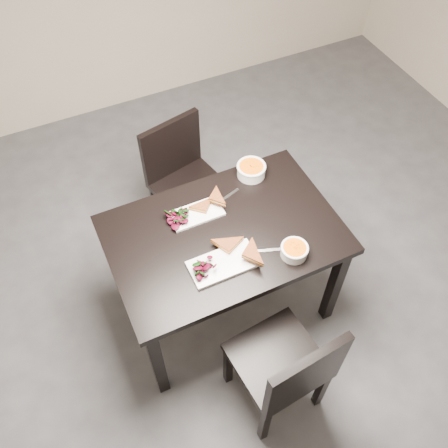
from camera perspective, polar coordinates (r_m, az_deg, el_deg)
name	(u,v)px	position (r m, az deg, el deg)	size (l,w,h in m)	color
ground	(261,335)	(3.07, 4.28, -12.75)	(5.00, 5.00, 0.00)	#47474C
room_shell	(295,83)	(1.62, 8.25, 15.98)	(5.02, 5.02, 2.81)	beige
table	(224,243)	(2.61, 0.00, -2.27)	(1.20, 0.80, 0.75)	black
chair_near	(288,369)	(2.48, 7.44, -16.38)	(0.46, 0.46, 0.85)	black
chair_far	(183,176)	(3.17, -4.78, 5.62)	(0.50, 0.50, 0.85)	black
plate_near	(223,264)	(2.41, -0.07, -4.63)	(0.34, 0.17, 0.02)	white
sandwich_near	(234,252)	(2.40, 1.18, -3.34)	(0.17, 0.13, 0.06)	#9E4E21
salad_near	(205,267)	(2.36, -2.28, -5.07)	(0.11, 0.10, 0.05)	black
soup_bowl_near	(294,250)	(2.45, 8.20, -3.03)	(0.14, 0.14, 0.06)	white
cutlery_near	(271,250)	(2.48, 5.52, -3.03)	(0.18, 0.02, 0.00)	silver
plate_far	(196,214)	(2.60, -3.25, 1.20)	(0.28, 0.14, 0.01)	white
sandwich_far	(208,208)	(2.59, -1.83, 1.86)	(0.14, 0.11, 0.05)	#9E4E21
salad_far	(178,217)	(2.56, -5.33, 0.83)	(0.09, 0.08, 0.04)	black
soup_bowl_far	(251,169)	(2.77, 3.19, 6.36)	(0.17, 0.17, 0.07)	white
cutlery_far	(226,197)	(2.68, 0.25, 3.13)	(0.18, 0.02, 0.00)	silver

